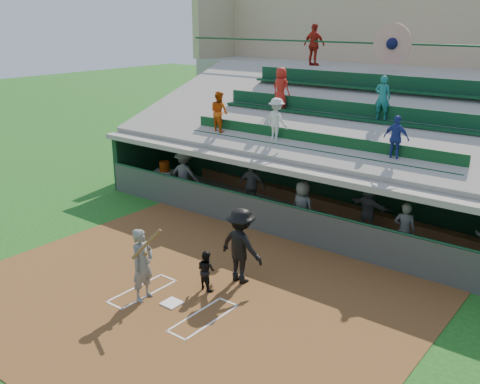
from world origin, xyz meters
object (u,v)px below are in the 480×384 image
Objects in this scene: home_plate at (172,303)px; batter_at_plate at (143,264)px; catcher at (206,270)px; water_cooler at (164,166)px; white_table at (164,179)px.

home_plate is 0.22× the size of batter_at_plate.
batter_at_plate is 1.61m from catcher.
catcher reaches higher than home_plate.
home_plate is at bearing -43.60° from water_cooler.
catcher reaches higher than white_table.
catcher is 1.34× the size of white_table.
home_plate is 9.32m from white_table.
batter_at_plate is 8.90m from water_cooler.
batter_at_plate is at bearing -162.75° from home_plate.
white_table is at bearing 164.22° from water_cooler.
water_cooler is (-5.99, 6.59, -0.02)m from batter_at_plate.
batter_at_plate is at bearing -47.75° from water_cooler.
white_table is at bearing -30.11° from catcher.
home_plate is at bearing 17.25° from batter_at_plate.
water_cooler is at bearing -30.30° from catcher.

